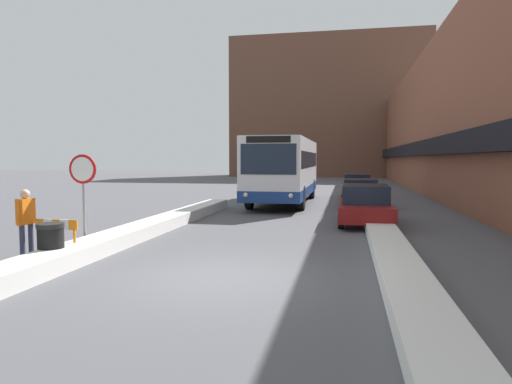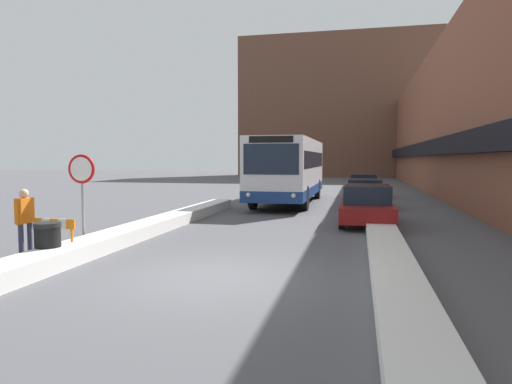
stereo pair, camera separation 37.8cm
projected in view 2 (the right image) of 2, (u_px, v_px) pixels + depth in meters
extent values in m
plane|color=#515156|center=(210.00, 277.00, 9.15)|extent=(160.00, 160.00, 0.00)
cube|color=brown|center=(470.00, 121.00, 29.96)|extent=(5.00, 60.00, 9.70)
cube|color=black|center=(425.00, 149.00, 30.70)|extent=(0.50, 60.00, 0.90)
cube|color=brown|center=(338.00, 108.00, 62.03)|extent=(26.00, 8.00, 18.60)
cube|color=silver|center=(147.00, 228.00, 14.35)|extent=(0.90, 16.36, 0.40)
cube|color=silver|center=(387.00, 248.00, 11.31)|extent=(0.90, 19.50, 0.33)
cube|color=silver|center=(289.00, 167.00, 24.23)|extent=(2.69, 10.42, 2.88)
cube|color=navy|center=(289.00, 190.00, 24.32)|extent=(2.71, 10.44, 0.50)
cube|color=#192333|center=(289.00, 160.00, 24.20)|extent=(2.72, 9.59, 0.79)
cube|color=#192333|center=(271.00, 159.00, 19.12)|extent=(2.37, 0.03, 1.30)
cube|color=black|center=(271.00, 139.00, 19.06)|extent=(1.89, 0.03, 0.28)
sphere|color=#F2EAC6|center=(248.00, 195.00, 19.43)|extent=(0.20, 0.20, 0.20)
sphere|color=#F2EAC6|center=(294.00, 196.00, 19.01)|extent=(0.20, 0.20, 0.20)
cylinder|color=black|center=(253.00, 197.00, 21.45)|extent=(0.28, 1.14, 1.14)
cylinder|color=black|center=(305.00, 198.00, 20.92)|extent=(0.28, 1.14, 1.14)
cylinder|color=black|center=(277.00, 188.00, 27.74)|extent=(0.28, 1.14, 1.14)
cylinder|color=black|center=(317.00, 189.00, 27.20)|extent=(0.28, 1.14, 1.14)
cube|color=maroon|center=(367.00, 210.00, 16.53)|extent=(1.84, 4.39, 0.53)
cube|color=#192333|center=(367.00, 194.00, 16.59)|extent=(1.62, 2.42, 0.64)
cylinder|color=black|center=(394.00, 221.00, 15.04)|extent=(0.20, 0.62, 0.62)
cylinder|color=black|center=(342.00, 220.00, 15.40)|extent=(0.20, 0.62, 0.62)
cylinder|color=black|center=(388.00, 212.00, 17.69)|extent=(0.20, 0.62, 0.62)
cylinder|color=black|center=(344.00, 211.00, 18.05)|extent=(0.20, 0.62, 0.62)
cube|color=black|center=(365.00, 197.00, 22.27)|extent=(1.78, 4.24, 0.50)
cube|color=#192333|center=(365.00, 186.00, 22.33)|extent=(1.57, 2.33, 0.62)
cylinder|color=black|center=(383.00, 204.00, 20.83)|extent=(0.20, 0.65, 0.65)
cylinder|color=black|center=(347.00, 203.00, 21.18)|extent=(0.20, 0.65, 0.65)
cylinder|color=black|center=(380.00, 199.00, 23.38)|extent=(0.20, 0.65, 0.65)
cylinder|color=black|center=(348.00, 198.00, 23.74)|extent=(0.20, 0.65, 0.65)
cube|color=maroon|center=(363.00, 188.00, 28.65)|extent=(1.76, 4.42, 0.54)
cube|color=#192333|center=(363.00, 179.00, 28.72)|extent=(1.55, 2.43, 0.64)
cylinder|color=black|center=(377.00, 194.00, 27.16)|extent=(0.20, 0.61, 0.61)
cylinder|color=black|center=(350.00, 193.00, 27.51)|extent=(0.20, 0.61, 0.61)
cylinder|color=black|center=(376.00, 191.00, 29.82)|extent=(0.20, 0.61, 0.61)
cylinder|color=black|center=(351.00, 190.00, 30.17)|extent=(0.20, 0.61, 0.61)
cylinder|color=gray|center=(83.00, 202.00, 11.97)|extent=(0.07, 0.07, 2.49)
cylinder|color=red|center=(81.00, 169.00, 11.89)|extent=(0.76, 0.03, 0.76)
cylinder|color=white|center=(81.00, 169.00, 11.88)|extent=(0.62, 0.01, 0.62)
cylinder|color=#333851|center=(21.00, 241.00, 10.95)|extent=(0.12, 0.12, 0.81)
cylinder|color=#333851|center=(30.00, 239.00, 11.23)|extent=(0.12, 0.12, 0.81)
cube|color=orange|center=(25.00, 211.00, 11.04)|extent=(0.22, 0.45, 0.61)
sphere|color=beige|center=(24.00, 194.00, 11.01)|extent=(0.22, 0.22, 0.22)
cylinder|color=orange|center=(18.00, 213.00, 10.83)|extent=(0.09, 0.09, 0.58)
cylinder|color=orange|center=(31.00, 211.00, 11.25)|extent=(0.09, 0.09, 0.58)
cylinder|color=black|center=(48.00, 246.00, 10.21)|extent=(0.56, 0.56, 0.85)
cylinder|color=black|center=(47.00, 225.00, 10.17)|extent=(0.59, 0.59, 0.10)
cylinder|color=orange|center=(38.00, 242.00, 11.05)|extent=(0.06, 0.06, 0.70)
cylinder|color=orange|center=(72.00, 244.00, 10.85)|extent=(0.06, 0.06, 0.70)
cube|color=orange|center=(38.00, 223.00, 11.01)|extent=(0.22, 0.04, 0.24)
cube|color=white|center=(46.00, 223.00, 10.97)|extent=(0.22, 0.04, 0.24)
cube|color=orange|center=(54.00, 224.00, 10.92)|extent=(0.22, 0.04, 0.24)
cube|color=white|center=(62.00, 224.00, 10.87)|extent=(0.22, 0.04, 0.24)
cube|color=orange|center=(71.00, 224.00, 10.82)|extent=(0.22, 0.04, 0.24)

